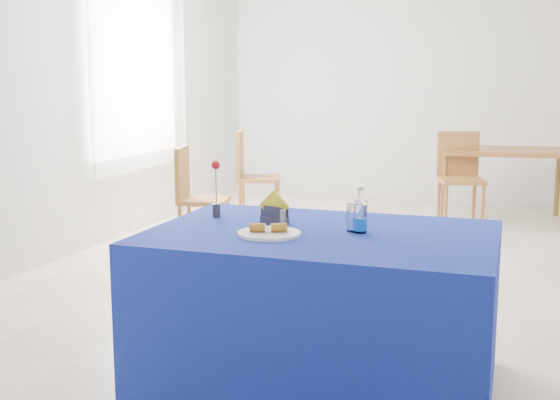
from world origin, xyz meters
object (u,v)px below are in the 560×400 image
(plate, at_px, (269,234))
(blue_table, at_px, (320,309))
(water_bottle, at_px, (360,217))
(oak_table, at_px, (504,156))
(chair_bg_left, at_px, (460,172))
(chair_win_a, at_px, (194,192))
(chair_win_b, at_px, (250,171))

(plate, xyz_separation_m, blue_table, (0.20, 0.15, -0.39))
(blue_table, relative_size, water_bottle, 7.44)
(plate, height_order, oak_table, plate)
(blue_table, xyz_separation_m, chair_bg_left, (0.31, 4.19, 0.17))
(chair_bg_left, distance_m, chair_win_a, 2.82)
(chair_win_b, bearing_deg, plate, -174.67)
(plate, xyz_separation_m, chair_win_a, (-1.55, 2.43, -0.24))
(chair_bg_left, xyz_separation_m, chair_win_a, (-2.06, -1.92, -0.03))
(oak_table, bearing_deg, water_bottle, -96.83)
(blue_table, distance_m, chair_bg_left, 4.21)
(water_bottle, distance_m, chair_bg_left, 4.17)
(chair_bg_left, xyz_separation_m, chair_win_b, (-2.03, -0.67, 0.01))
(oak_table, bearing_deg, chair_win_b, -155.29)
(water_bottle, relative_size, chair_win_b, 0.22)
(plate, distance_m, chair_win_b, 3.98)
(chair_win_b, bearing_deg, water_bottle, -168.53)
(chair_bg_left, relative_size, chair_win_b, 0.99)
(oak_table, relative_size, chair_bg_left, 1.40)
(plate, relative_size, oak_table, 0.22)
(water_bottle, xyz_separation_m, chair_win_b, (-1.89, 3.49, -0.27))
(oak_table, xyz_separation_m, chair_win_b, (-2.44, -1.12, -0.12))
(chair_bg_left, bearing_deg, oak_table, 30.22)
(plate, height_order, chair_bg_left, chair_bg_left)
(blue_table, distance_m, water_bottle, 0.49)
(plate, distance_m, water_bottle, 0.43)
(plate, distance_m, oak_table, 4.89)
(water_bottle, height_order, oak_table, water_bottle)
(chair_win_b, bearing_deg, chair_win_a, 161.30)
(oak_table, height_order, chair_bg_left, chair_bg_left)
(chair_bg_left, height_order, chair_win_a, chair_bg_left)
(chair_bg_left, bearing_deg, chair_win_b, -178.79)
(water_bottle, distance_m, chair_win_b, 3.97)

